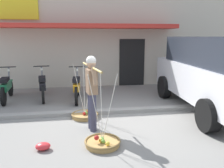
{
  "coord_description": "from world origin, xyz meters",
  "views": [
    {
      "loc": [
        -0.73,
        -5.3,
        2.1
      ],
      "look_at": [
        0.19,
        0.6,
        0.85
      ],
      "focal_mm": 36.35,
      "sensor_mm": 36.0,
      "label": 1
    }
  ],
  "objects": [
    {
      "name": "sidewalk_curb",
      "position": [
        0.0,
        0.7,
        0.05
      ],
      "size": [
        20.0,
        0.24,
        0.1
      ],
      "primitive_type": "cube",
      "color": "gray",
      "rests_on": "ground"
    },
    {
      "name": "parked_truck",
      "position": [
        3.14,
        0.49,
        1.13
      ],
      "size": [
        2.32,
        4.88,
        2.1
      ],
      "color": "silver",
      "rests_on": "ground"
    },
    {
      "name": "ground_plane",
      "position": [
        0.0,
        0.0,
        0.0
      ],
      "size": [
        90.0,
        90.0,
        0.0
      ],
      "primitive_type": "plane",
      "color": "gray"
    },
    {
      "name": "plastic_litter_bag",
      "position": [
        -1.41,
        -1.2,
        0.07
      ],
      "size": [
        0.28,
        0.22,
        0.14
      ],
      "primitive_type": "ellipsoid",
      "color": "red",
      "rests_on": "ground"
    },
    {
      "name": "fruit_basket_right_side",
      "position": [
        -0.28,
        -1.2,
        0.07
      ],
      "size": [
        0.71,
        0.71,
        1.45
      ],
      "color": "#B2894C",
      "rests_on": "ground"
    },
    {
      "name": "motorcycle_third_in_row",
      "position": [
        -0.75,
        2.17,
        0.45
      ],
      "size": [
        0.54,
        1.82,
        1.09
      ],
      "color": "black",
      "rests_on": "ground"
    },
    {
      "name": "fruit_basket_left_side",
      "position": [
        -0.56,
        0.44,
        0.07
      ],
      "size": [
        0.71,
        0.71,
        1.45
      ],
      "color": "#B2894C",
      "rests_on": "ground"
    },
    {
      "name": "fruit_vendor",
      "position": [
        -0.42,
        -0.38,
        0.98
      ],
      "size": [
        0.33,
        1.65,
        1.7
      ],
      "color": "#38384C",
      "rests_on": "ground"
    },
    {
      "name": "motorcycle_nearest_shop",
      "position": [
        -3.06,
        2.47,
        0.45
      ],
      "size": [
        0.54,
        1.82,
        1.09
      ],
      "color": "black",
      "rests_on": "ground"
    },
    {
      "name": "storefront_building",
      "position": [
        -0.32,
        6.77,
        2.1
      ],
      "size": [
        13.0,
        6.0,
        4.2
      ],
      "color": "beige",
      "rests_on": "ground"
    },
    {
      "name": "motorcycle_second_in_row",
      "position": [
        -1.91,
        2.52,
        0.45
      ],
      "size": [
        0.54,
        1.81,
        1.09
      ],
      "color": "black",
      "rests_on": "ground"
    }
  ]
}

